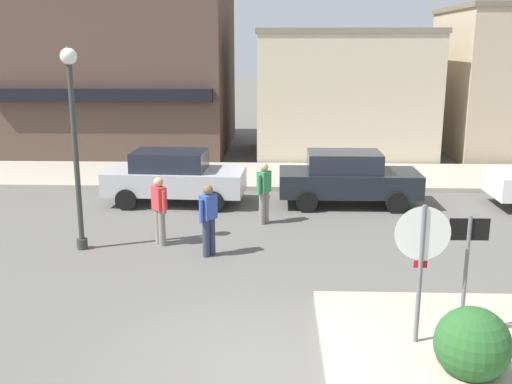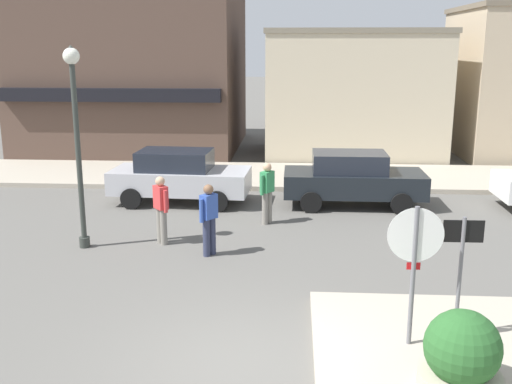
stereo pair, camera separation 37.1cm
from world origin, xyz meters
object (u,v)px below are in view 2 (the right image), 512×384
parked_car_second (353,178)px  pedestrian_crossing_far (161,208)px  lamp_post (76,119)px  parked_car_nearest (179,176)px  stop_sign (414,258)px  pedestrian_crossing_near (267,191)px  pedestrian_kerb_side (209,217)px  one_way_sign (461,267)px  planter (461,359)px

parked_car_second → pedestrian_crossing_far: 6.04m
lamp_post → parked_car_nearest: size_ratio=1.11×
parked_car_nearest → pedestrian_crossing_far: bearing=-85.6°
stop_sign → pedestrian_crossing_near: 7.08m
lamp_post → pedestrian_kerb_side: size_ratio=2.82×
one_way_sign → pedestrian_crossing_far: (-5.57, 4.63, -0.46)m
planter → parked_car_second: bearing=93.2°
stop_sign → pedestrian_kerb_side: stop_sign is taller
parked_car_nearest → pedestrian_crossing_near: 3.30m
parked_car_nearest → pedestrian_crossing_far: size_ratio=2.54×
one_way_sign → pedestrian_crossing_near: 7.18m
one_way_sign → pedestrian_crossing_far: size_ratio=1.30×
stop_sign → planter: (0.45, -1.17, -0.96)m
parked_car_nearest → pedestrian_crossing_far: pedestrian_crossing_far is taller
planter → parked_car_second: size_ratio=0.31×
one_way_sign → parked_car_second: (-0.82, 8.36, -0.52)m
pedestrian_crossing_near → pedestrian_crossing_far: bearing=-143.1°
planter → pedestrian_kerb_side: pedestrian_kerb_side is taller
one_way_sign → planter: one_way_sign is taller
parked_car_nearest → planter: bearing=-60.1°
stop_sign → one_way_sign: bearing=14.4°
parked_car_second → pedestrian_crossing_near: (-2.37, -1.95, 0.06)m
one_way_sign → lamp_post: bearing=149.8°
lamp_post → parked_car_second: bearing=32.4°
stop_sign → pedestrian_crossing_far: bearing=135.1°
planter → pedestrian_crossing_far: bearing=131.5°
one_way_sign → pedestrian_crossing_near: (-3.19, 6.41, -0.46)m
parked_car_second → pedestrian_crossing_far: size_ratio=2.48×
one_way_sign → planter: size_ratio=1.71×
planter → pedestrian_crossing_far: 7.99m
lamp_post → pedestrian_crossing_near: (4.11, 2.16, -2.09)m
stop_sign → parked_car_second: (-0.09, 8.55, -0.71)m
planter → parked_car_nearest: parked_car_nearest is taller
parked_car_nearest → pedestrian_crossing_far: 3.75m
lamp_post → one_way_sign: bearing=-30.2°
planter → pedestrian_crossing_near: bearing=110.5°
pedestrian_crossing_far → planter: bearing=-48.5°
planter → parked_car_nearest: 11.20m
parked_car_nearest → parked_car_second: same height
stop_sign → pedestrian_crossing_far: size_ratio=1.43×
parked_car_nearest → pedestrian_kerb_side: 4.70m
lamp_post → pedestrian_crossing_near: lamp_post is taller
lamp_post → pedestrian_crossing_far: (1.73, 0.37, -2.09)m
one_way_sign → parked_car_nearest: size_ratio=0.51×
pedestrian_crossing_far → pedestrian_kerb_side: same height
stop_sign → pedestrian_kerb_side: 5.50m
pedestrian_crossing_near → pedestrian_kerb_side: (-1.16, -2.50, 0.00)m
stop_sign → parked_car_nearest: (-5.13, 8.55, -0.71)m
stop_sign → planter: stop_sign is taller
one_way_sign → parked_car_nearest: (-5.86, 8.36, -0.52)m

